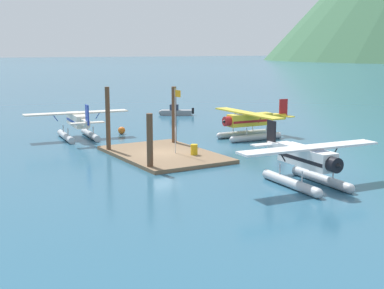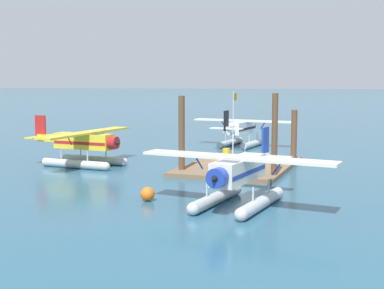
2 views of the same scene
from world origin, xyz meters
name	(u,v)px [view 2 (image 2 of 2)]	position (x,y,z in m)	size (l,w,h in m)	color
ground_plane	(239,168)	(0.00, 0.00, 0.00)	(1200.00, 1200.00, 0.00)	#285670
dock_platform	(239,166)	(0.00, 0.00, 0.15)	(11.46, 7.52, 0.30)	brown
piling_near_left	(275,137)	(-3.76, -3.44, 2.88)	(0.39, 0.39, 5.75)	brown
piling_near_right	(294,136)	(4.20, -3.35, 2.14)	(0.47, 0.47, 4.27)	brown
piling_far_left	(182,135)	(-3.88, 3.17, 2.76)	(0.44, 0.44, 5.53)	brown
flagpole	(234,118)	(0.86, 0.74, 3.75)	(0.95, 0.10, 5.49)	silver
fuel_drum	(226,154)	(2.14, 1.72, 0.74)	(0.62, 0.62, 0.88)	gold
mooring_buoy	(148,194)	(-12.71, 1.63, 0.39)	(0.78, 0.78, 0.78)	orange
seaplane_yellow_bow_left	(84,146)	(-3.31, 11.55, 1.58)	(10.46, 7.98, 3.84)	#B7BABF
seaplane_cream_port_aft	(238,177)	(-12.20, -3.34, 1.58)	(7.96, 10.49, 3.84)	#B7BABF
seaplane_white_stbd_fwd	(242,131)	(13.49, 3.55, 1.58)	(7.96, 10.49, 3.84)	#B7BABF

